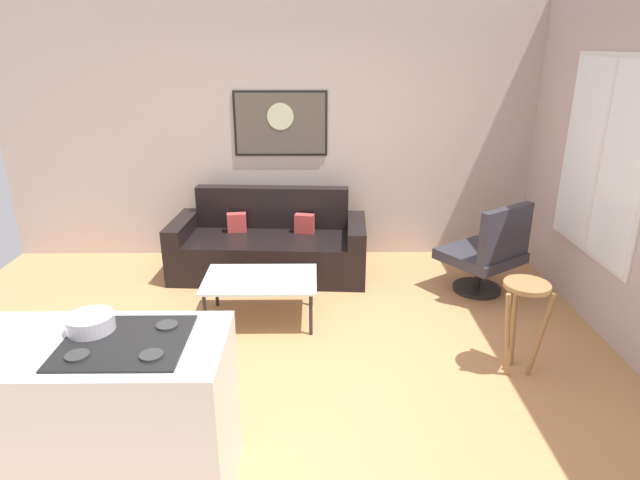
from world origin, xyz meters
TOP-DOWN VIEW (x-y plane):
  - ground at (0.00, 0.00)m, footprint 6.40×6.40m
  - back_wall at (0.00, 2.42)m, footprint 6.40×0.05m
  - couch at (-0.26, 1.83)m, footprint 2.05×0.95m
  - coffee_table at (-0.26, 0.77)m, footprint 0.97×0.64m
  - armchair at (1.86, 1.28)m, footprint 0.91×0.90m
  - bar_stool at (1.70, -0.05)m, footprint 0.37×0.36m
  - kitchen_counter at (-0.98, -1.19)m, footprint 1.51×0.66m
  - mixing_bowl at (-0.91, -1.08)m, footprint 0.23×0.23m
  - wall_painting at (-0.15, 2.38)m, footprint 1.01×0.03m
  - window at (2.59, 0.90)m, footprint 0.03×1.33m

SIDE VIEW (x-z plane):
  - ground at x=0.00m, z-range -0.04..0.00m
  - couch at x=-0.26m, z-range -0.14..0.72m
  - coffee_table at x=-0.26m, z-range 0.17..0.57m
  - armchair at x=1.86m, z-range -0.03..0.89m
  - kitchen_counter at x=-0.98m, z-range -0.01..0.95m
  - bar_stool at x=1.70m, z-range 0.19..0.91m
  - mixing_bowl at x=-0.91m, z-range 0.93..1.02m
  - back_wall at x=0.00m, z-range 0.00..2.80m
  - window at x=2.59m, z-range 0.58..2.24m
  - wall_painting at x=-0.15m, z-range 1.15..1.84m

